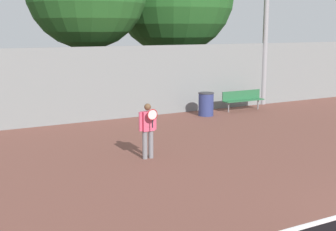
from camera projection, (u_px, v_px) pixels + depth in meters
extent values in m
cylinder|color=slate|center=(145.00, 145.00, 13.11)|extent=(0.14, 0.14, 0.80)
cylinder|color=slate|center=(151.00, 144.00, 13.20)|extent=(0.14, 0.14, 0.80)
cube|color=#DB4C6B|center=(148.00, 121.00, 13.03)|extent=(0.35, 0.21, 0.55)
cylinder|color=#DB4C6B|center=(141.00, 122.00, 12.92)|extent=(0.10, 0.10, 0.53)
cylinder|color=#DB4C6B|center=(155.00, 120.00, 13.14)|extent=(0.10, 0.10, 0.53)
sphere|color=brown|center=(148.00, 107.00, 12.96)|extent=(0.19, 0.19, 0.19)
cylinder|color=black|center=(152.00, 124.00, 12.80)|extent=(0.03, 0.03, 0.22)
torus|color=red|center=(152.00, 115.00, 12.75)|extent=(0.31, 0.03, 0.31)
cylinder|color=silver|center=(152.00, 115.00, 12.75)|extent=(0.27, 0.01, 0.27)
cube|color=#28663D|center=(244.00, 100.00, 20.78)|extent=(2.06, 0.40, 0.04)
cylinder|color=gray|center=(229.00, 107.00, 20.43)|extent=(0.06, 0.06, 0.44)
cylinder|color=gray|center=(258.00, 104.00, 21.22)|extent=(0.06, 0.06, 0.44)
cube|color=#28663D|center=(241.00, 95.00, 20.89)|extent=(2.06, 0.04, 0.40)
cylinder|color=navy|center=(206.00, 105.00, 19.60)|extent=(0.63, 0.63, 0.94)
cylinder|color=#333338|center=(206.00, 93.00, 19.51)|extent=(0.66, 0.66, 0.04)
cube|color=gray|center=(140.00, 81.00, 19.28)|extent=(35.44, 0.06, 2.93)
cylinder|color=brown|center=(174.00, 71.00, 24.14)|extent=(0.39, 0.39, 2.91)
cylinder|color=brown|center=(89.00, 75.00, 20.47)|extent=(0.48, 0.48, 3.24)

